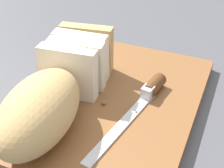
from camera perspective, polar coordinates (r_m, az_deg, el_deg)
ground_plane at (r=0.60m, az=0.00°, el=-4.10°), size 3.00×3.00×0.00m
cutting_board at (r=0.59m, az=0.00°, el=-3.27°), size 0.41×0.30×0.02m
bread_loaf at (r=0.53m, az=-9.82°, el=-1.14°), size 0.32×0.14×0.09m
bread_knife at (r=0.58m, az=6.05°, el=-1.68°), size 0.24×0.05×0.03m
crumb_near_knife at (r=0.55m, az=4.21°, el=-4.87°), size 0.00×0.00×0.00m
crumb_near_loaf at (r=0.57m, az=-1.43°, el=-3.26°), size 0.01×0.01×0.01m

